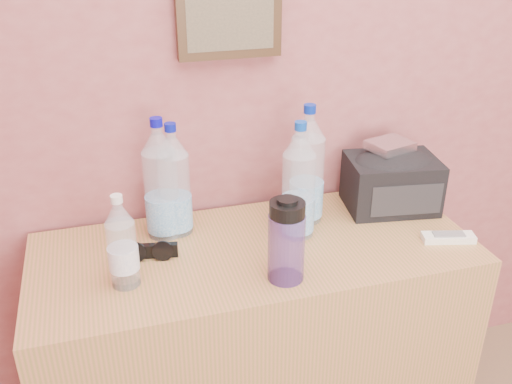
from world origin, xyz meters
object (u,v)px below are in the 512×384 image
nalgene_bottle (286,240)px  pet_small (122,246)px  pet_large_c (307,171)px  sunglasses (150,251)px  pet_large_a (161,185)px  dresser (255,353)px  foil_packet (390,145)px  pet_large_b (174,186)px  ac_remote (448,238)px  toiletry_bag (391,180)px  pet_large_d (298,187)px

nalgene_bottle → pet_small: bearing=167.4°
pet_large_c → sunglasses: 0.52m
sunglasses → pet_large_a: bearing=74.2°
dresser → pet_small: (-0.37, -0.08, 0.51)m
nalgene_bottle → sunglasses: 0.40m
pet_small → foil_packet: 0.89m
pet_large_b → ac_remote: size_ratio=2.26×
nalgene_bottle → sunglasses: size_ratio=1.50×
toiletry_bag → foil_packet: 0.11m
pet_small → sunglasses: 0.16m
sunglasses → foil_packet: bearing=18.8°
pet_large_b → ac_remote: (0.75, -0.28, -0.14)m
dresser → pet_large_d: 0.57m
pet_large_c → pet_large_d: size_ratio=1.05×
pet_large_d → sunglasses: 0.46m
dresser → pet_large_d: bearing=15.8°
dresser → toiletry_bag: 0.70m
pet_large_c → nalgene_bottle: (-0.16, -0.29, -0.05)m
ac_remote → pet_large_c: bearing=160.3°
sunglasses → ac_remote: bearing=0.1°
dresser → pet_large_d: size_ratio=3.59×
dresser → foil_packet: 0.78m
dresser → foil_packet: bearing=16.8°
nalgene_bottle → pet_large_c: bearing=60.2°
dresser → pet_small: size_ratio=4.95×
toiletry_bag → pet_large_a: bearing=-173.9°
pet_small → dresser: bearing=11.6°
pet_large_a → pet_large_d: bearing=-16.4°
dresser → pet_large_c: size_ratio=3.41×
foil_packet → sunglasses: bearing=-171.7°
pet_small → nalgene_bottle: 0.41m
dresser → sunglasses: sunglasses is taller
pet_small → nalgene_bottle: pet_small is taller
dresser → sunglasses: 0.51m
pet_large_b → pet_large_c: pet_large_c is taller
pet_large_a → toiletry_bag: pet_large_a is taller
pet_large_b → pet_large_d: (0.34, -0.12, 0.00)m
foil_packet → nalgene_bottle: bearing=-145.2°
pet_large_c → toiletry_bag: 0.30m
pet_large_d → ac_remote: size_ratio=2.32×
pet_large_b → ac_remote: 0.81m
pet_large_a → pet_large_c: size_ratio=0.98×
pet_large_b → pet_large_c: bearing=-5.3°
pet_small → sunglasses: size_ratio=1.64×
pet_large_b → toiletry_bag: (0.69, -0.04, -0.06)m
pet_large_d → ac_remote: bearing=-21.7°
dresser → toiletry_bag: toiletry_bag is taller
pet_large_d → pet_small: (-0.51, -0.12, -0.04)m
pet_large_b → toiletry_bag: 0.69m
pet_large_d → foil_packet: pet_large_d is taller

